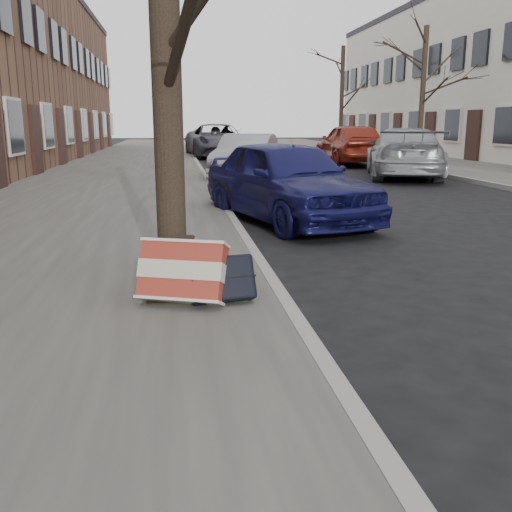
{
  "coord_description": "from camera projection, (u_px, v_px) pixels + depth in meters",
  "views": [
    {
      "loc": [
        -2.16,
        -3.82,
        1.6
      ],
      "look_at": [
        -1.5,
        0.8,
        0.5
      ],
      "focal_mm": 40.0,
      "sensor_mm": 36.0,
      "label": 1
    }
  ],
  "objects": [
    {
      "name": "car_far_back",
      "position": [
        350.0,
        144.0,
        22.03
      ],
      "size": [
        1.94,
        4.72,
        1.6
      ],
      "primitive_type": "imported",
      "rotation": [
        0.0,
        0.0,
        3.13
      ],
      "color": "maroon",
      "rests_on": "ground"
    },
    {
      "name": "tree_far_b",
      "position": [
        422.0,
        95.0,
        21.43
      ],
      "size": [
        0.2,
        0.2,
        4.96
      ],
      "primitive_type": "cylinder",
      "color": "black",
      "rests_on": "far_sidewalk"
    },
    {
      "name": "suitcase_navy",
      "position": [
        222.0,
        279.0,
        4.75
      ],
      "size": [
        0.59,
        0.41,
        0.42
      ],
      "primitive_type": "cube",
      "rotation": [
        -0.42,
        0.0,
        0.19
      ],
      "color": "black",
      "rests_on": "near_sidewalk"
    },
    {
      "name": "car_far_front",
      "position": [
        404.0,
        153.0,
        16.83
      ],
      "size": [
        3.41,
        5.38,
        1.45
      ],
      "primitive_type": "imported",
      "rotation": [
        0.0,
        0.0,
        2.85
      ],
      "color": "#95989C",
      "rests_on": "ground"
    },
    {
      "name": "car_near_front",
      "position": [
        287.0,
        180.0,
        9.29
      ],
      "size": [
        2.68,
        4.29,
        1.36
      ],
      "primitive_type": "imported",
      "rotation": [
        0.0,
        0.0,
        0.29
      ],
      "color": "#14154E",
      "rests_on": "ground"
    },
    {
      "name": "car_near_mid",
      "position": [
        247.0,
        157.0,
        16.16
      ],
      "size": [
        2.54,
        4.16,
        1.29
      ],
      "primitive_type": "imported",
      "rotation": [
        0.0,
        0.0,
        -0.32
      ],
      "color": "#9C9FA4",
      "rests_on": "ground"
    },
    {
      "name": "near_sidewalk",
      "position": [
        126.0,
        172.0,
        18.28
      ],
      "size": [
        5.0,
        70.0,
        0.12
      ],
      "primitive_type": "cube",
      "color": "#65635C",
      "rests_on": "ground"
    },
    {
      "name": "dirt_patch",
      "position": [
        196.0,
        288.0,
        5.2
      ],
      "size": [
        0.85,
        0.85,
        0.02
      ],
      "primitive_type": "cube",
      "color": "black",
      "rests_on": "near_sidewalk"
    },
    {
      "name": "car_near_back",
      "position": [
        217.0,
        141.0,
        26.81
      ],
      "size": [
        2.96,
        5.74,
        1.55
      ],
      "primitive_type": "imported",
      "rotation": [
        0.0,
        0.0,
        0.07
      ],
      "color": "#39393E",
      "rests_on": "ground"
    },
    {
      "name": "suitcase_red",
      "position": [
        183.0,
        272.0,
        4.72
      ],
      "size": [
        0.79,
        0.6,
        0.54
      ],
      "primitive_type": "cube",
      "rotation": [
        -0.42,
        0.0,
        -0.35
      ],
      "color": "maroon",
      "rests_on": "near_sidewalk"
    },
    {
      "name": "tree_far_c",
      "position": [
        342.0,
        99.0,
        31.6
      ],
      "size": [
        0.23,
        0.23,
        5.57
      ],
      "primitive_type": "cylinder",
      "color": "black",
      "rests_on": "far_sidewalk"
    },
    {
      "name": "ground",
      "position": [
        465.0,
        338.0,
        4.35
      ],
      "size": [
        120.0,
        120.0,
        0.0
      ],
      "primitive_type": "plane",
      "color": "black",
      "rests_on": "ground"
    },
    {
      "name": "far_sidewalk",
      "position": [
        462.0,
        168.0,
        19.87
      ],
      "size": [
        4.0,
        70.0,
        0.12
      ],
      "primitive_type": "cube",
      "color": "slate",
      "rests_on": "ground"
    }
  ]
}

